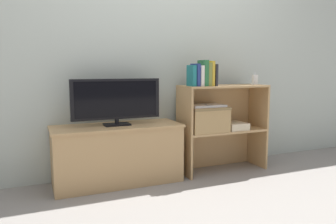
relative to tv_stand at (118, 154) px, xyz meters
The scene contains 17 objects.
ground_plane 0.57m from the tv_stand, 23.89° to the right, with size 16.00×16.00×0.00m, color gray.
wall_back 1.08m from the tv_stand, 27.41° to the left, with size 10.00×0.05×2.40m.
tv_stand is the anchor object (origin of this frame).
tv 0.47m from the tv_stand, 90.00° to the right, with size 0.77×0.14×0.40m.
bookshelf_lower_tier 1.04m from the tv_stand, ahead, with size 0.85×0.33×0.41m.
bookshelf_upper_tier 1.13m from the tv_stand, ahead, with size 0.85×0.33×0.43m.
book_teal 0.95m from the tv_stand, ahead, with size 0.04×0.13×0.19m.
book_navy 0.99m from the tv_stand, ahead, with size 0.03×0.15×0.20m.
book_ivory 1.01m from the tv_stand, ahead, with size 0.03×0.15×0.19m.
book_forest 1.05m from the tv_stand, ahead, with size 0.04×0.15×0.23m.
book_olive 1.08m from the tv_stand, ahead, with size 0.03×0.14×0.21m.
book_mustard 1.11m from the tv_stand, ahead, with size 0.03×0.13×0.23m.
book_charcoal 1.13m from the tv_stand, ahead, with size 0.02×0.14×0.20m.
baby_monitor 1.55m from the tv_stand, ahead, with size 0.05×0.04×0.13m.
storage_basket_left 0.89m from the tv_stand, ahead, with size 0.38×0.30×0.24m.
laptop 0.93m from the tv_stand, ahead, with size 0.34×0.22×0.02m.
magazine_stack 1.17m from the tv_stand, ahead, with size 0.21×0.27×0.07m.
Camera 1 is at (-1.14, -2.54, 0.99)m, focal length 35.00 mm.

